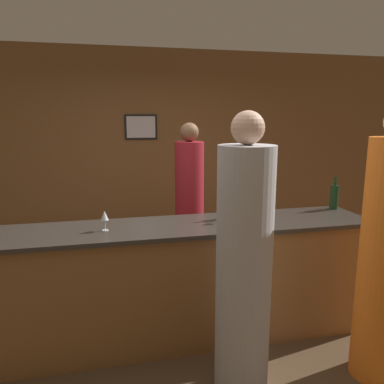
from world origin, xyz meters
name	(u,v)px	position (x,y,z in m)	size (l,w,h in m)	color
ground_plane	(184,336)	(0.00, 0.00, 0.00)	(14.00, 14.00, 0.00)	#4C3823
back_wall	(150,152)	(0.00, 2.36, 1.40)	(8.00, 0.08, 2.80)	brown
bar_counter	(184,282)	(0.00, 0.00, 0.51)	(3.22, 0.64, 1.01)	brown
bartender	(189,216)	(0.23, 0.82, 0.86)	(0.30, 0.30, 1.83)	maroon
guest_1	(244,270)	(0.25, -0.72, 0.89)	(0.37, 0.37, 1.92)	#B2B2B7
wine_bottle_0	(334,196)	(1.52, 0.21, 1.13)	(0.08, 0.08, 0.31)	#19381E
wine_bottle_1	(237,204)	(0.49, 0.11, 1.13)	(0.07, 0.07, 0.31)	black
wine_glass_0	(105,216)	(-0.63, -0.03, 1.13)	(0.06, 0.06, 0.16)	silver
wine_glass_1	(224,208)	(0.34, -0.01, 1.14)	(0.07, 0.07, 0.17)	silver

